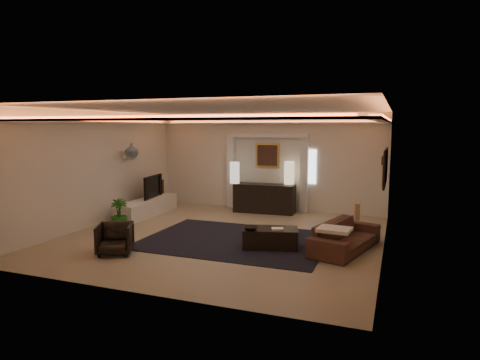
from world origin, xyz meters
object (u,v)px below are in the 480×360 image
(console, at_px, (264,199))
(sofa, at_px, (345,236))
(coffee_table, at_px, (271,238))
(armchair, at_px, (115,239))

(console, distance_m, sofa, 4.08)
(coffee_table, bearing_deg, armchair, -166.22)
(armchair, bearing_deg, console, 45.78)
(coffee_table, relative_size, armchair, 1.66)
(console, bearing_deg, armchair, -110.16)
(sofa, relative_size, armchair, 2.98)
(console, bearing_deg, sofa, -51.33)
(console, distance_m, armchair, 5.16)
(sofa, xyz_separation_m, coffee_table, (-1.48, -0.35, -0.09))
(console, relative_size, armchair, 2.63)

